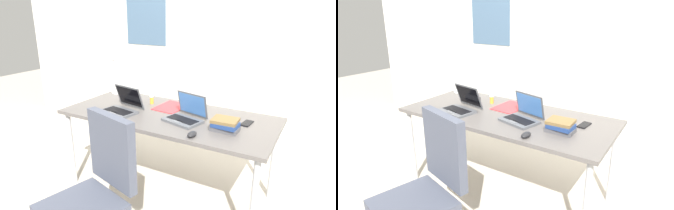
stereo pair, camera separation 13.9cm
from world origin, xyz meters
The scene contains 13 objects.
ground_plane centered at (0.00, 0.00, 0.00)m, with size 12.00×12.00×0.00m, color #B7AD9E.
wall_back centered at (0.00, 1.10, 1.30)m, with size 6.00×0.13×2.60m.
desk centered at (0.00, 0.00, 0.68)m, with size 1.80×0.80×0.74m.
desk_lamp centered at (-0.80, 0.28, 0.94)m, with size 0.12×0.18×0.40m.
laptop_near_mouse centered at (0.20, -0.07, 0.78)m, with size 0.34×0.31×0.21m.
laptop_back_right centered at (-0.37, -0.15, 0.78)m, with size 0.34×0.32×0.22m.
computer_mouse centered at (0.37, -0.32, 0.76)m, with size 0.06×0.10×0.03m, color black.
cell_phone centered at (0.64, 0.11, 0.74)m, with size 0.06×0.14×0.01m, color black.
headphones centered at (-0.49, 0.14, 0.76)m, with size 0.21×0.18×0.04m.
pill_bottle centered at (-0.28, 0.18, 0.78)m, with size 0.04×0.04×0.08m.
book_stack centered at (0.54, -0.11, 0.78)m, with size 0.20×0.17×0.09m.
paper_folder_near_mouse centered at (-0.06, 0.17, 0.74)m, with size 0.23×0.31×0.01m, color red.
office_chair centered at (-0.03, -0.91, 0.40)m, with size 0.54×0.59×0.97m.
Camera 2 is at (1.26, -1.94, 1.58)m, focal length 31.00 mm.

